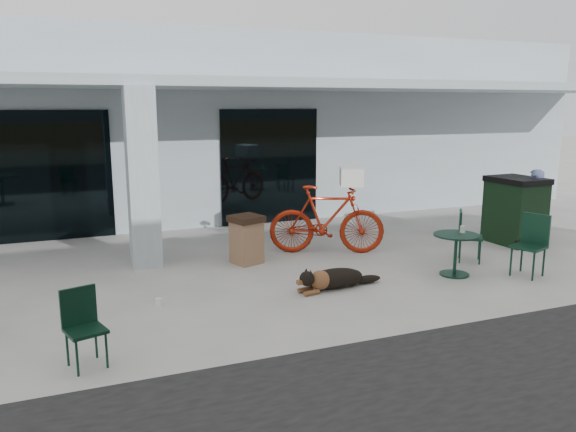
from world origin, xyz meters
name	(u,v)px	position (x,y,z in m)	size (l,w,h in m)	color
ground	(270,295)	(0.00, 0.00, 0.00)	(80.00, 80.00, 0.00)	beige
building	(166,125)	(0.00, 8.50, 2.25)	(22.00, 7.00, 4.50)	#B1BEC8
storefront_glass_left	(41,177)	(-3.20, 4.98, 1.35)	(2.80, 0.06, 2.70)	black
storefront_glass_right	(270,167)	(1.80, 4.98, 1.35)	(2.40, 0.06, 2.70)	black
column	(142,178)	(-1.50, 2.30, 1.56)	(0.50, 0.50, 3.12)	#B1BEC8
overhang	(207,84)	(0.00, 3.60, 3.21)	(22.00, 2.80, 0.18)	#B1BEC8
bicycle	(327,219)	(1.83, 1.90, 0.66)	(0.62, 2.19, 1.31)	#9E220C
laundry_basket	(351,177)	(2.25, 1.72, 1.48)	(0.56, 0.41, 0.33)	white
dog	(335,277)	(1.03, -0.07, 0.18)	(1.10, 0.37, 0.37)	black
cup_near_dog	(159,302)	(-1.63, 0.17, 0.05)	(0.09, 0.09, 0.11)	white
cafe_chair_near	(85,330)	(-2.65, -1.45, 0.43)	(0.39, 0.43, 0.86)	#123525
cafe_table_far	(455,255)	(3.21, -0.19, 0.35)	(0.75, 0.75, 0.70)	#123525
cafe_chair_far_a	(470,236)	(4.00, 0.41, 0.47)	(0.42, 0.46, 0.93)	#123525
cafe_chair_far_b	(529,246)	(4.30, -0.67, 0.52)	(0.47, 0.51, 1.03)	#123525
person	(532,207)	(6.02, 1.02, 0.77)	(0.56, 0.37, 1.53)	#454E75
cup_on_table	(463,229)	(3.38, -0.12, 0.76)	(0.08, 0.08, 0.11)	white
trash_receptacle	(247,239)	(0.20, 1.80, 0.44)	(0.51, 0.51, 0.87)	#8B6548
wheeled_bin	(515,210)	(5.76, 1.20, 0.68)	(0.84, 1.07, 1.36)	black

